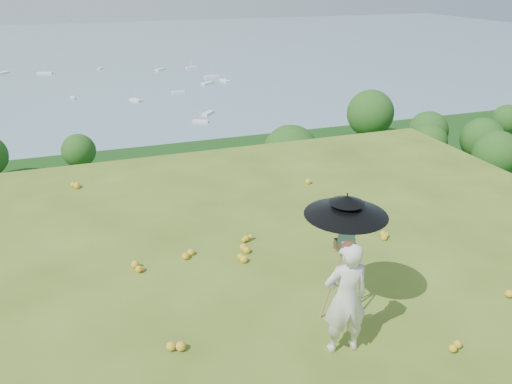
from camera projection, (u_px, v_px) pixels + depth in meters
name	position (u px, v px, depth m)	size (l,w,h in m)	color
ground	(301.00, 285.00, 8.04)	(14.00, 14.00, 0.00)	#4C631C
forest_slope	(149.00, 339.00, 49.97)	(140.00, 56.00, 22.00)	#163D10
shoreline_tier	(120.00, 226.00, 87.38)	(170.00, 28.00, 8.00)	#6C6757
bay_water	(87.00, 65.00, 229.25)	(700.00, 700.00, 0.00)	#7397A5
slope_trees	(135.00, 214.00, 44.34)	(110.00, 50.00, 6.00)	#1E4E17
harbor_town	(116.00, 192.00, 84.76)	(110.00, 22.00, 5.00)	silver
moored_boats	(53.00, 106.00, 157.04)	(140.00, 140.00, 0.70)	white
wildflowers	(295.00, 274.00, 8.23)	(10.00, 10.50, 0.12)	gold
painter	(346.00, 298.00, 6.35)	(0.59, 0.39, 1.63)	silver
field_easel	(341.00, 277.00, 6.94)	(0.56, 0.56, 1.46)	#AE7449
sun_umbrella	(345.00, 220.00, 6.62)	(1.12, 1.12, 0.79)	black
painter_cap	(350.00, 245.00, 6.04)	(0.20, 0.24, 0.10)	#CF7176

